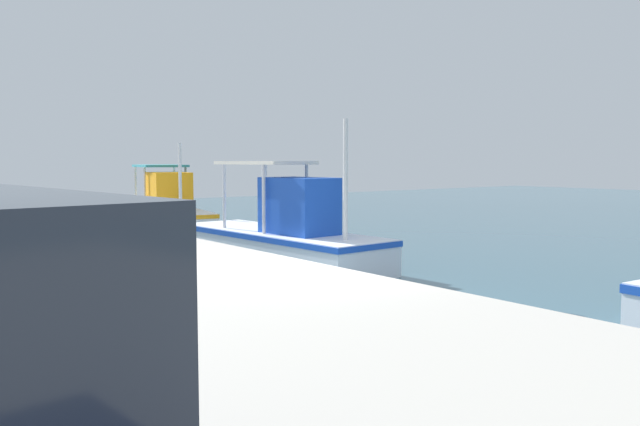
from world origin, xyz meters
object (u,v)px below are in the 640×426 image
Objects in this scene: mooring_bollard_nearest at (46,203)px; mooring_bollard_second at (108,215)px; fishing_boat_second at (282,236)px; pelican at (54,212)px; fishing_boat_nearest at (165,214)px.

mooring_bollard_second is (5.73, 0.00, -0.01)m from mooring_bollard_nearest.
mooring_bollard_second is at bearing -146.41° from fishing_boat_second.
fishing_boat_second is at bearing 44.30° from pelican.
mooring_bollard_nearest is at bearing 166.87° from pelican.
fishing_boat_second is at bearing 15.39° from mooring_bollard_nearest.
fishing_boat_nearest is at bearing 138.31° from mooring_bollard_second.
mooring_bollard_second is at bearing -41.69° from fishing_boat_nearest.
fishing_boat_second is at bearing 33.59° from mooring_bollard_second.
pelican is 1.68× the size of mooring_bollard_nearest.
mooring_bollard_nearest is (-2.11, -3.22, 0.38)m from fishing_boat_nearest.
fishing_boat_second reaches higher than mooring_bollard_second.
fishing_boat_second is 4.89m from mooring_bollard_second.
fishing_boat_second is 12.44× the size of mooring_bollard_second.
pelican is at bearing -13.13° from mooring_bollard_nearest.
fishing_boat_nearest is 7.03× the size of pelican.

